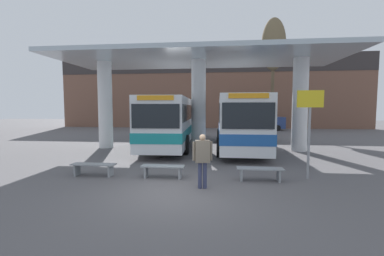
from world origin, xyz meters
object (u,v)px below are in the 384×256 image
Objects in this scene: transit_bus_center_bay at (239,120)px; parked_car_street at (263,121)px; transit_bus_left_bay at (174,119)px; info_sign_platform at (310,116)px; waiting_bench_far_platform at (94,167)px; pedestrian_waiting at (202,155)px; waiting_bench_mid_platform at (163,169)px; poplar_tree_behind_left at (274,46)px; waiting_bench_near_pillar at (260,171)px.

transit_bus_center_bay reaches higher than parked_car_street.
transit_bus_center_bay is (4.42, -1.22, 0.02)m from transit_bus_left_bay.
info_sign_platform is at bearing 105.45° from transit_bus_center_bay.
waiting_bench_far_platform is (-1.46, -8.62, -1.44)m from transit_bus_left_bay.
pedestrian_waiting is (4.16, -1.04, 0.71)m from waiting_bench_far_platform.
pedestrian_waiting is at bearing -14.05° from waiting_bench_far_platform.
waiting_bench_mid_platform is 2.65m from waiting_bench_far_platform.
transit_bus_center_bay is at bearing 66.46° from waiting_bench_mid_platform.
info_sign_platform reaches higher than transit_bus_left_bay.
poplar_tree_behind_left reaches higher than waiting_bench_mid_platform.
parked_car_street is at bearing -125.10° from transit_bus_left_bay.
poplar_tree_behind_left is at bearing 60.92° from waiting_bench_far_platform.
waiting_bench_near_pillar is at bearing -0.00° from waiting_bench_far_platform.
pedestrian_waiting is 0.37× the size of parked_car_street.
parked_car_street is (5.54, 22.66, 0.02)m from pedestrian_waiting.
poplar_tree_behind_left reaches higher than waiting_bench_near_pillar.
waiting_bench_far_platform is 8.10m from info_sign_platform.
info_sign_platform is at bearing 125.35° from transit_bus_left_bay.
transit_bus_center_bay is 7.55m from waiting_bench_near_pillar.
parked_car_street is (3.82, 14.21, -0.73)m from transit_bus_center_bay.
parked_car_street is at bearing 85.01° from info_sign_platform.
transit_bus_center_bay is 13.22m from poplar_tree_behind_left.
transit_bus_left_bay is at bearing 118.29° from waiting_bench_near_pillar.
info_sign_platform is 1.83× the size of pedestrian_waiting.
poplar_tree_behind_left reaches higher than parked_car_street.
transit_bus_center_bay reaches higher than pedestrian_waiting.
pedestrian_waiting is (1.51, -1.04, 0.72)m from waiting_bench_mid_platform.
transit_bus_center_bay is 8.65m from pedestrian_waiting.
poplar_tree_behind_left is at bearing -135.22° from transit_bus_left_bay.
transit_bus_left_bay is 7.18× the size of pedestrian_waiting.
waiting_bench_mid_platform is (-3.23, -7.41, -1.46)m from transit_bus_center_bay.
transit_bus_center_bay is 3.23× the size of info_sign_platform.
pedestrian_waiting is (-1.94, -1.04, 0.72)m from waiting_bench_near_pillar.
info_sign_platform is 18.72m from poplar_tree_behind_left.
poplar_tree_behind_left is (7.29, 17.87, 8.45)m from waiting_bench_mid_platform.
waiting_bench_mid_platform is 0.95× the size of waiting_bench_far_platform.
waiting_bench_near_pillar is at bearing 17.93° from pedestrian_waiting.
pedestrian_waiting is (-1.71, -8.45, -0.75)m from transit_bus_center_bay.
pedestrian_waiting is 0.15× the size of poplar_tree_behind_left.
waiting_bench_near_pillar is at bearing -99.23° from parked_car_street.
poplar_tree_behind_left is 8.57m from parked_car_street.
transit_bus_center_bay is at bearing 91.74° from waiting_bench_near_pillar.
waiting_bench_far_platform is at bearing -113.95° from parked_car_street.
parked_car_street reaches higher than waiting_bench_mid_platform.
transit_bus_center_bay reaches higher than waiting_bench_far_platform.
pedestrian_waiting reaches higher than waiting_bench_near_pillar.
poplar_tree_behind_left reaches higher than waiting_bench_far_platform.
info_sign_platform is 0.68× the size of parked_car_street.
info_sign_platform is at bearing 11.81° from pedestrian_waiting.
waiting_bench_near_pillar is 0.93× the size of pedestrian_waiting.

